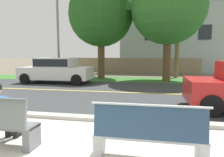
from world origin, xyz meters
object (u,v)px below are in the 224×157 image
seated_person_blue (1,110)px  bench_right (149,135)px  shade_tree_far_left (103,9)px  shade_tree_left (171,1)px  car_white_far (56,69)px  streetlamp (59,18)px

seated_person_blue → bench_right: bearing=-3.4°
bench_right → shade_tree_far_left: bearing=106.8°
shade_tree_far_left → shade_tree_left: size_ratio=0.97×
seated_person_blue → shade_tree_far_left: (-0.53, 11.00, 4.23)m
seated_person_blue → shade_tree_left: 11.75m
car_white_far → streetlamp: (-0.77, 2.21, 3.45)m
streetlamp → shade_tree_far_left: size_ratio=1.01×
seated_person_blue → car_white_far: (-2.82, 8.26, 0.18)m
seated_person_blue → car_white_far: bearing=108.8°
streetlamp → shade_tree_left: bearing=-2.4°
car_white_far → shade_tree_left: shade_tree_left is taller
bench_right → shade_tree_far_left: size_ratio=0.24×
streetlamp → shade_tree_far_left: bearing=9.8°
shade_tree_far_left → shade_tree_left: (4.54, -0.85, 0.14)m
car_white_far → shade_tree_far_left: 5.40m
shade_tree_far_left → streetlamp: bearing=-170.2°
bench_right → shade_tree_left: size_ratio=0.23×
seated_person_blue → streetlamp: size_ratio=0.17×
car_white_far → shade_tree_left: bearing=15.5°
bench_right → streetlamp: bearing=121.2°
seated_person_blue → shade_tree_left: shade_tree_left is taller
shade_tree_far_left → shade_tree_left: 4.62m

